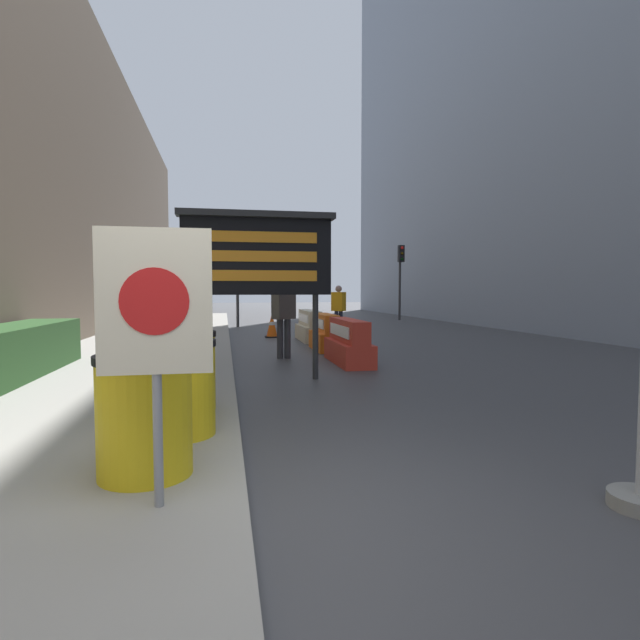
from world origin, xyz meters
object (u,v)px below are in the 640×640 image
at_px(barrel_drum_back, 185,370).
at_px(pedestrian_worker, 339,306).
at_px(traffic_light_far_side, 401,266).
at_px(jersey_barrier_orange_near, 326,334).
at_px(traffic_light_near_curb, 237,261).
at_px(message_board, 257,255).
at_px(pedestrian_passerby, 284,310).
at_px(jersey_barrier_red_striped, 348,344).
at_px(traffic_cone_near, 272,325).
at_px(barrel_drum_foreground, 145,414).
at_px(barrel_drum_middle, 178,387).
at_px(warning_sign, 155,317).
at_px(jersey_barrier_cream, 310,327).

bearing_deg(barrel_drum_back, pedestrian_worker, 68.14).
relative_size(barrel_drum_back, traffic_light_far_side, 0.24).
distance_m(jersey_barrier_orange_near, traffic_light_near_curb, 8.98).
bearing_deg(message_board, pedestrian_passerby, 74.37).
height_order(jersey_barrier_red_striped, jersey_barrier_orange_near, jersey_barrier_orange_near).
relative_size(barrel_drum_back, traffic_cone_near, 1.16).
distance_m(traffic_cone_near, pedestrian_worker, 2.47).
xyz_separation_m(barrel_drum_foreground, traffic_light_near_curb, (1.13, 16.93, 2.13)).
relative_size(barrel_drum_middle, traffic_cone_near, 1.16).
xyz_separation_m(barrel_drum_middle, warning_sign, (0.01, -1.62, 0.75)).
bearing_deg(barrel_drum_back, jersey_barrier_red_striped, 53.98).
bearing_deg(warning_sign, jersey_barrier_cream, 75.67).
bearing_deg(message_board, barrel_drum_middle, -105.97).
bearing_deg(traffic_cone_near, barrel_drum_middle, -99.86).
bearing_deg(pedestrian_passerby, jersey_barrier_orange_near, -164.41).
relative_size(message_board, jersey_barrier_cream, 1.33).
xyz_separation_m(jersey_barrier_cream, pedestrian_worker, (1.31, 1.82, 0.59)).
bearing_deg(traffic_light_far_side, pedestrian_worker, -123.33).
xyz_separation_m(jersey_barrier_orange_near, pedestrian_worker, (1.31, 4.23, 0.59)).
bearing_deg(jersey_barrier_red_striped, traffic_light_far_side, 66.06).
bearing_deg(warning_sign, message_board, 79.19).
relative_size(barrel_drum_foreground, jersey_barrier_cream, 0.43).
height_order(barrel_drum_foreground, jersey_barrier_orange_near, barrel_drum_foreground).
bearing_deg(jersey_barrier_cream, barrel_drum_back, -108.54).
bearing_deg(pedestrian_passerby, traffic_light_near_curb, -118.31).
xyz_separation_m(message_board, jersey_barrier_red_striped, (1.97, 1.69, -1.68)).
height_order(jersey_barrier_red_striped, traffic_light_near_curb, traffic_light_near_curb).
xyz_separation_m(barrel_drum_middle, traffic_light_near_curb, (0.98, 15.90, 2.13)).
bearing_deg(barrel_drum_foreground, pedestrian_passerby, 75.22).
bearing_deg(traffic_light_near_curb, barrel_drum_back, -93.82).
height_order(warning_sign, message_board, message_board).
relative_size(barrel_drum_middle, traffic_light_far_side, 0.24).
bearing_deg(traffic_light_far_side, warning_sign, -113.82).
height_order(barrel_drum_foreground, barrel_drum_middle, same).
bearing_deg(traffic_light_far_side, traffic_light_near_curb, -158.11).
bearing_deg(barrel_drum_middle, barrel_drum_foreground, -98.40).
bearing_deg(barrel_drum_back, barrel_drum_foreground, -93.80).
bearing_deg(barrel_drum_middle, jersey_barrier_orange_near, 68.41).
bearing_deg(pedestrian_passerby, barrel_drum_back, 38.39).
xyz_separation_m(traffic_light_near_curb, pedestrian_worker, (3.28, -4.23, -1.72)).
bearing_deg(jersey_barrier_red_striped, pedestrian_passerby, 141.47).
distance_m(traffic_light_far_side, pedestrian_passerby, 15.22).
bearing_deg(traffic_cone_near, jersey_barrier_red_striped, -80.43).
bearing_deg(jersey_barrier_cream, traffic_cone_near, 128.88).
bearing_deg(traffic_cone_near, pedestrian_worker, 13.53).
height_order(message_board, pedestrian_worker, message_board).
relative_size(traffic_light_near_curb, pedestrian_passerby, 2.06).
distance_m(message_board, jersey_barrier_orange_near, 4.80).
bearing_deg(pedestrian_worker, barrel_drum_foreground, -63.69).
relative_size(jersey_barrier_red_striped, traffic_cone_near, 2.61).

